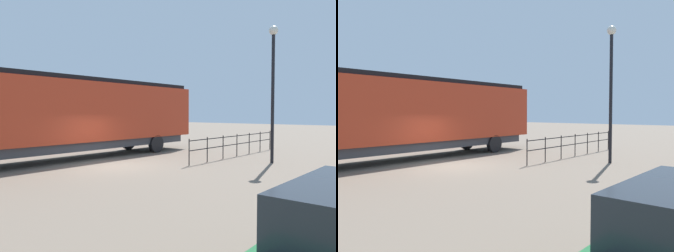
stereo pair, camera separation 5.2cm
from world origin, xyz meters
TOP-DOWN VIEW (x-y plane):
  - ground_plane at (0.00, 0.00)m, footprint 120.00×120.00m
  - locomotive at (-3.47, 0.02)m, footprint 2.92×17.85m
  - lamp_post at (5.21, 5.81)m, footprint 0.45×0.45m
  - platform_fence at (2.61, 6.95)m, footprint 0.05×9.20m

SIDE VIEW (x-z plane):
  - ground_plane at x=0.00m, z-range 0.00..0.00m
  - platform_fence at x=2.61m, z-range 0.17..1.45m
  - locomotive at x=-3.47m, z-range 0.25..4.66m
  - lamp_post at x=5.21m, z-range 1.03..7.84m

